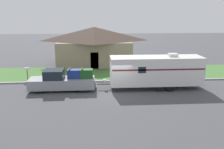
% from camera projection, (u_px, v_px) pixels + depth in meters
% --- Properties ---
extents(ground_plane, '(120.00, 120.00, 0.00)m').
position_uv_depth(ground_plane, '(117.00, 93.00, 22.10)').
color(ground_plane, '#47474C').
extents(curb_strip, '(80.00, 0.30, 0.14)m').
position_uv_depth(curb_strip, '(114.00, 81.00, 25.70)').
color(curb_strip, '#999993').
rests_on(curb_strip, ground_plane).
extents(lawn_strip, '(80.00, 7.00, 0.03)m').
position_uv_depth(lawn_strip, '(112.00, 73.00, 29.25)').
color(lawn_strip, '#477538').
rests_on(lawn_strip, ground_plane).
extents(house_across_street, '(10.40, 6.52, 5.03)m').
position_uv_depth(house_across_street, '(94.00, 45.00, 33.54)').
color(house_across_street, gray).
rests_on(house_across_street, ground_plane).
extents(pickup_truck, '(6.05, 1.97, 2.05)m').
position_uv_depth(pickup_truck, '(63.00, 81.00, 22.75)').
color(pickup_truck, black).
rests_on(pickup_truck, ground_plane).
extents(travel_trailer, '(9.69, 2.32, 3.29)m').
position_uv_depth(travel_trailer, '(156.00, 70.00, 23.12)').
color(travel_trailer, black).
rests_on(travel_trailer, ground_plane).
extents(mailbox, '(0.48, 0.20, 1.41)m').
position_uv_depth(mailbox, '(27.00, 71.00, 25.66)').
color(mailbox, brown).
rests_on(mailbox, ground_plane).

